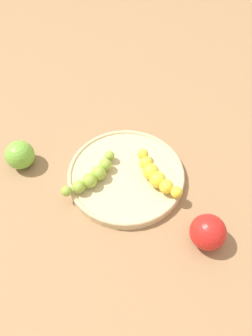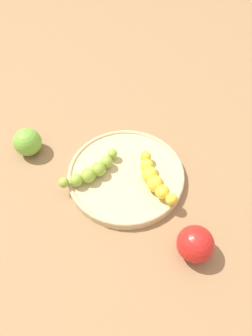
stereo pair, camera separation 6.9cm
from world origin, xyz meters
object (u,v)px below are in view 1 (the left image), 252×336
(apple_red, at_px, (209,231))
(fruit_bowl, at_px, (126,175))
(banana_yellow, at_px, (156,175))
(banana_green, at_px, (93,176))
(apple_green, at_px, (20,155))

(apple_red, bearing_deg, fruit_bowl, -179.08)
(fruit_bowl, relative_size, banana_yellow, 1.86)
(apple_red, bearing_deg, banana_green, -165.26)
(banana_yellow, xyz_separation_m, apple_red, (0.16, -0.03, -0.00))
(fruit_bowl, distance_m, apple_green, 0.25)
(banana_yellow, height_order, apple_green, apple_green)
(apple_green, bearing_deg, banana_green, 24.96)
(banana_green, relative_size, apple_red, 2.16)
(banana_yellow, bearing_deg, apple_green, -43.49)
(fruit_bowl, height_order, apple_green, apple_green)
(fruit_bowl, distance_m, banana_green, 0.08)
(fruit_bowl, height_order, banana_yellow, banana_yellow)
(apple_green, bearing_deg, apple_red, 18.88)
(apple_red, relative_size, apple_green, 1.06)
(banana_yellow, relative_size, apple_red, 2.01)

